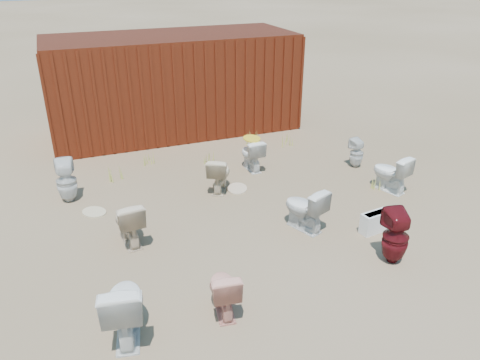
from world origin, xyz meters
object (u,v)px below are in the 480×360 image
object	(u,v)px
toilet_back_a	(66,181)
toilet_back_yellowlid	(252,154)
toilet_front_pink	(223,290)
toilet_front_maroon	(395,237)
shipping_container	(173,84)
toilet_back_beige_right	(219,174)
toilet_front_e	(391,173)
toilet_back_e	(357,153)
loose_tank	(375,222)
toilet_front_c	(304,208)
toilet_back_beige_left	(129,222)
toilet_front_a	(124,307)

from	to	relation	value
toilet_back_a	toilet_back_yellowlid	distance (m)	3.69
toilet_front_pink	toilet_front_maroon	xyz separation A→B (m)	(2.69, 0.11, 0.09)
shipping_container	toilet_back_beige_right	bearing A→B (deg)	-91.65
shipping_container	toilet_back_beige_right	world-z (taller)	shipping_container
toilet_front_e	toilet_back_e	size ratio (longest dim) A/B	1.17
toilet_back_a	toilet_front_pink	bearing A→B (deg)	114.52
toilet_front_maroon	loose_tank	size ratio (longest dim) A/B	1.68
toilet_front_c	toilet_back_yellowlid	bearing A→B (deg)	-114.09
shipping_container	toilet_back_a	xyz separation A→B (m)	(-2.85, -3.20, -0.79)
toilet_front_c	loose_tank	world-z (taller)	toilet_front_c
toilet_back_a	toilet_back_e	xyz separation A→B (m)	(5.83, -0.62, -0.09)
toilet_front_pink	toilet_back_e	bearing A→B (deg)	-133.28
toilet_back_beige_left	loose_tank	world-z (taller)	toilet_back_beige_left
toilet_front_e	toilet_back_yellowlid	bearing A→B (deg)	-59.92
toilet_back_beige_right	toilet_back_e	xyz separation A→B (m)	(3.09, -0.02, -0.03)
toilet_front_pink	toilet_front_maroon	world-z (taller)	toilet_front_maroon
toilet_front_e	toilet_front_maroon	bearing A→B (deg)	35.95
toilet_front_c	toilet_back_a	bearing A→B (deg)	-55.76
toilet_front_a	toilet_back_beige_left	size ratio (longest dim) A/B	1.15
toilet_front_a	toilet_back_yellowlid	world-z (taller)	toilet_front_a
toilet_back_a	toilet_front_c	bearing A→B (deg)	146.86
toilet_front_e	toilet_back_beige_left	distance (m)	4.96
toilet_front_a	toilet_back_yellowlid	distance (m)	5.09
toilet_back_e	toilet_front_pink	bearing A→B (deg)	32.23
shipping_container	toilet_front_maroon	world-z (taller)	shipping_container
toilet_front_c	shipping_container	bearing A→B (deg)	-103.97
toilet_front_e	loose_tank	size ratio (longest dim) A/B	1.48
toilet_back_yellowlid	toilet_front_a	bearing A→B (deg)	48.84
shipping_container	toilet_front_e	distance (m)	5.86
toilet_front_a	toilet_front_e	bearing A→B (deg)	-148.20
toilet_front_a	toilet_front_c	distance (m)	3.42
toilet_front_maroon	toilet_back_beige_right	size ratio (longest dim) A/B	1.21
toilet_front_c	toilet_front_e	bearing A→B (deg)	175.07
toilet_back_e	toilet_back_beige_right	bearing A→B (deg)	-6.00
toilet_front_a	toilet_front_maroon	world-z (taller)	toilet_front_a
shipping_container	toilet_front_c	size ratio (longest dim) A/B	7.92
toilet_front_a	loose_tank	bearing A→B (deg)	-157.19
shipping_container	toilet_back_beige_left	size ratio (longest dim) A/B	8.01
shipping_container	toilet_front_c	xyz separation A→B (m)	(0.72, -5.65, -0.82)
toilet_front_a	toilet_back_a	size ratio (longest dim) A/B	1.06
toilet_front_c	toilet_back_yellowlid	xyz separation A→B (m)	(0.13, 2.53, -0.04)
toilet_front_maroon	toilet_back_beige_right	xyz separation A→B (m)	(-1.61, 3.16, -0.07)
shipping_container	toilet_front_pink	xyz separation A→B (m)	(-1.20, -7.07, -0.87)
toilet_front_e	loose_tank	xyz separation A→B (m)	(-1.17, -1.16, -0.19)
toilet_back_beige_right	toilet_front_pink	bearing A→B (deg)	102.41
toilet_front_c	toilet_back_e	size ratio (longest dim) A/B	1.20
shipping_container	toilet_front_pink	world-z (taller)	shipping_container
shipping_container	toilet_back_beige_left	xyz separation A→B (m)	(-2.03, -5.02, -0.83)
toilet_front_e	toilet_back_yellowlid	xyz separation A→B (m)	(-2.08, 1.89, -0.03)
toilet_front_pink	toilet_back_yellowlid	world-z (taller)	toilet_back_yellowlid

